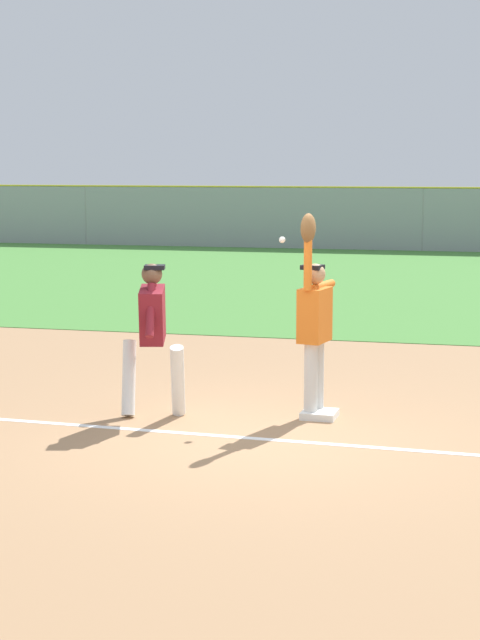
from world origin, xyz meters
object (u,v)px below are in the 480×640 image
first_base (320,414)px  baseball (282,240)px  fielder (314,318)px  runner (153,329)px  parked_car_blue (220,222)px  parked_car_red (380,225)px

first_base → baseball: (-0.51, 0.36, 1.91)m
fielder → runner: fielder is taller
parked_car_blue → baseball: bearing=-68.6°
runner → baseball: (1.31, 0.73, 0.96)m
baseball → parked_car_red: size_ratio=0.02×
first_base → parked_car_red: (-2.20, 26.03, 0.63)m
first_base → runner: (-1.82, -0.38, 0.96)m
fielder → baseball: size_ratio=30.81×
runner → first_base: bearing=-2.0°
first_base → parked_car_blue: (-8.27, 26.68, 0.63)m
first_base → baseball: size_ratio=5.14×
baseball → first_base: bearing=-35.0°
first_base → baseball: 2.01m
first_base → fielder: 1.08m
fielder → parked_car_blue: bearing=-61.6°
parked_car_blue → parked_car_red: size_ratio=1.02×
fielder → runner: size_ratio=1.33×
runner → baseball: 1.78m
runner → baseball: baseball is taller
first_base → parked_car_red: size_ratio=0.09×
runner → baseball: bearing=15.6°
fielder → parked_car_red: fielder is taller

